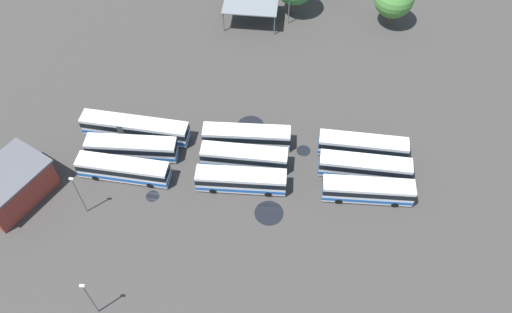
{
  "coord_description": "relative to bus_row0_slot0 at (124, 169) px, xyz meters",
  "views": [
    {
      "loc": [
        5.75,
        -43.65,
        58.96
      ],
      "look_at": [
        1.4,
        0.6,
        1.48
      ],
      "focal_mm": 35.88,
      "sensor_mm": 36.0,
      "label": 1
    }
  ],
  "objects": [
    {
      "name": "bus_row2_slot2",
      "position": [
        33.18,
        7.42,
        -0.0
      ],
      "size": [
        12.76,
        2.99,
        3.4
      ],
      "color": "silver",
      "rests_on": "ground_plane"
    },
    {
      "name": "maintenance_shelter",
      "position": [
        13.97,
        36.8,
        2.03
      ],
      "size": [
        9.71,
        7.56,
        4.02
      ],
      "color": "slate",
      "rests_on": "ground_plane"
    },
    {
      "name": "depot_building",
      "position": [
        -14.12,
        -4.54,
        0.67
      ],
      "size": [
        11.19,
        12.57,
        4.91
      ],
      "color": "maroon",
      "rests_on": "ground_plane"
    },
    {
      "name": "bus_row2_slot1",
      "position": [
        33.36,
        3.72,
        -0.0
      ],
      "size": [
        12.77,
        2.98,
        3.4
      ],
      "color": "silver",
      "rests_on": "ground_plane"
    },
    {
      "name": "puddle_front_lane",
      "position": [
        16.55,
        11.25,
        -1.8
      ],
      "size": [
        4.18,
        4.18,
        0.01
      ],
      "primitive_type": "cylinder",
      "color": "black",
      "rests_on": "ground_plane"
    },
    {
      "name": "puddle_back_corner",
      "position": [
        24.81,
        7.19,
        -1.8
      ],
      "size": [
        2.06,
        2.06,
        0.01
      ],
      "primitive_type": "cylinder",
      "color": "black",
      "rests_on": "ground_plane"
    },
    {
      "name": "puddle_near_shelter",
      "position": [
        20.63,
        -3.97,
        -1.8
      ],
      "size": [
        3.92,
        3.92,
        0.01
      ],
      "primitive_type": "cylinder",
      "color": "black",
      "rests_on": "ground_plane"
    },
    {
      "name": "lamp_post_far_corner",
      "position": [
        1.68,
        -19.42,
        2.3
      ],
      "size": [
        0.56,
        0.28,
        7.39
      ],
      "color": "slate",
      "rests_on": "ground_plane"
    },
    {
      "name": "lamp_post_mid_lot",
      "position": [
        20.77,
        36.7,
        2.98
      ],
      "size": [
        0.56,
        0.28,
        8.74
      ],
      "color": "slate",
      "rests_on": "ground_plane"
    },
    {
      "name": "puddle_centre_drain",
      "position": [
        4.45,
        -2.84,
        -1.8
      ],
      "size": [
        1.89,
        1.89,
        0.01
      ],
      "primitive_type": "cylinder",
      "color": "black",
      "rests_on": "ground_plane"
    },
    {
      "name": "bus_row1_slot2",
      "position": [
        16.36,
        7.6,
        -0.0
      ],
      "size": [
        12.83,
        3.05,
        3.4
      ],
      "color": "silver",
      "rests_on": "ground_plane"
    },
    {
      "name": "bus_row0_slot1",
      "position": [
        0.21,
        3.89,
        0.0
      ],
      "size": [
        13.02,
        3.0,
        3.4
      ],
      "color": "silver",
      "rests_on": "ground_plane"
    },
    {
      "name": "bus_row2_slot0",
      "position": [
        33.64,
        -0.21,
        -0.0
      ],
      "size": [
        12.3,
        2.85,
        3.4
      ],
      "color": "silver",
      "rests_on": "ground_plane"
    },
    {
      "name": "lamp_post_by_building",
      "position": [
        -3.81,
        -6.07,
        2.43
      ],
      "size": [
        0.56,
        0.28,
        7.65
      ],
      "color": "slate",
      "rests_on": "ground_plane"
    },
    {
      "name": "bus_row1_slot0",
      "position": [
        16.47,
        -0.2,
        -0.0
      ],
      "size": [
        12.41,
        2.91,
        3.4
      ],
      "color": "silver",
      "rests_on": "ground_plane"
    },
    {
      "name": "bus_row1_slot1",
      "position": [
        16.45,
        3.77,
        -0.0
      ],
      "size": [
        12.29,
        2.75,
        3.4
      ],
      "color": "silver",
      "rests_on": "ground_plane"
    },
    {
      "name": "bus_row0_slot2",
      "position": [
        -0.29,
        7.63,
        0.0
      ],
      "size": [
        16.18,
        3.69,
        3.4
      ],
      "color": "silver",
      "rests_on": "ground_plane"
    },
    {
      "name": "bus_row0_slot0",
      "position": [
        0.0,
        0.0,
        0.0
      ],
      "size": [
        12.98,
        3.34,
        3.4
      ],
      "color": "silver",
      "rests_on": "ground_plane"
    },
    {
      "name": "ground_plane",
      "position": [
        16.67,
        3.69,
        -1.8
      ],
      "size": [
        114.15,
        114.15,
        0.0
      ],
      "primitive_type": "plane",
      "color": "#383533"
    }
  ]
}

